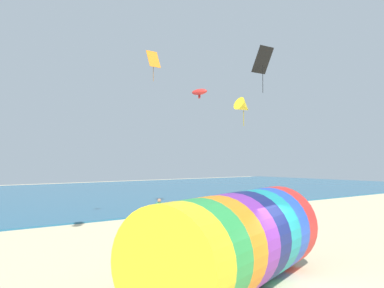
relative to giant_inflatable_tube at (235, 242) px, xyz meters
name	(u,v)px	position (x,y,z in m)	size (l,w,h in m)	color
giant_inflatable_tube	(235,242)	(0.00, 0.00, 0.00)	(7.99, 5.23, 2.87)	yellow
kite_handler	(266,232)	(4.30, 2.60, -0.54)	(0.41, 0.31, 1.75)	#383D56
kite_orange_diamond	(153,59)	(7.54, 15.87, 9.43)	(0.92, 0.55, 2.18)	orange
kite_yellow_delta	(244,107)	(5.87, 5.40, 4.95)	(0.95, 0.73, 1.39)	yellow
kite_red_parafoil	(199,92)	(6.70, 9.77, 6.30)	(0.62, 1.16, 0.58)	red
kite_black_diamond	(263,60)	(9.18, 7.14, 8.02)	(1.10, 0.78, 2.57)	black
bystander_near_water	(159,213)	(4.82, 11.07, -0.61)	(0.36, 0.42, 1.62)	black
bystander_mid_beach	(268,211)	(10.04, 7.55, -0.55)	(0.41, 0.41, 1.72)	black
cooler_box	(279,256)	(3.96, 1.64, -1.25)	(0.52, 0.36, 0.36)	#2659B2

